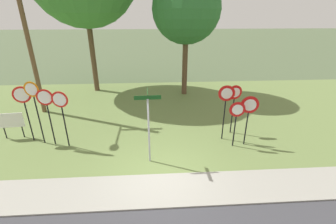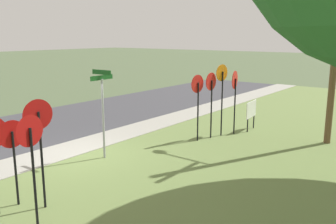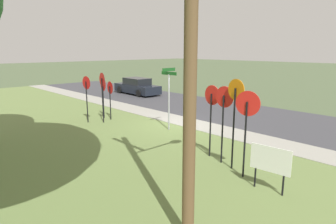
{
  "view_description": "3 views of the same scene",
  "coord_description": "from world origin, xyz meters",
  "px_view_note": "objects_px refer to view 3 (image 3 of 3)",
  "views": [
    {
      "loc": [
        -0.15,
        -6.85,
        5.48
      ],
      "look_at": [
        0.48,
        2.86,
        1.27
      ],
      "focal_mm": 24.75,
      "sensor_mm": 36.0,
      "label": 1
    },
    {
      "loc": [
        7.6,
        9.62,
        4.03
      ],
      "look_at": [
        -0.61,
        3.34,
        1.87
      ],
      "focal_mm": 39.24,
      "sensor_mm": 36.0,
      "label": 2
    },
    {
      "loc": [
        -10.16,
        10.09,
        3.78
      ],
      "look_at": [
        -1.62,
        2.09,
        1.27
      ],
      "focal_mm": 31.2,
      "sensor_mm": 36.0,
      "label": 3
    }
  ],
  "objects_px": {
    "yield_sign_far_right": "(102,86)",
    "stop_sign_far_left": "(235,105)",
    "stop_sign_near_left": "(224,108)",
    "notice_board": "(270,162)",
    "stop_sign_far_center": "(247,115)",
    "yield_sign_near_left": "(87,88)",
    "parked_sedan_distant": "(137,87)",
    "street_name_post": "(169,93)",
    "stop_sign_near_right": "(212,105)",
    "yield_sign_far_left": "(110,92)",
    "yield_sign_near_right": "(103,88)"
  },
  "relations": [
    {
      "from": "stop_sign_far_center",
      "to": "parked_sedan_distant",
      "type": "bearing_deg",
      "value": -37.81
    },
    {
      "from": "street_name_post",
      "to": "parked_sedan_distant",
      "type": "bearing_deg",
      "value": -31.61
    },
    {
      "from": "yield_sign_near_right",
      "to": "notice_board",
      "type": "relative_size",
      "value": 1.83
    },
    {
      "from": "stop_sign_far_left",
      "to": "yield_sign_far_right",
      "type": "distance_m",
      "value": 8.12
    },
    {
      "from": "yield_sign_near_left",
      "to": "notice_board",
      "type": "distance_m",
      "value": 10.31
    },
    {
      "from": "yield_sign_near_right",
      "to": "yield_sign_far_left",
      "type": "distance_m",
      "value": 0.58
    },
    {
      "from": "stop_sign_near_right",
      "to": "parked_sedan_distant",
      "type": "distance_m",
      "value": 15.69
    },
    {
      "from": "yield_sign_far_right",
      "to": "parked_sedan_distant",
      "type": "bearing_deg",
      "value": -38.88
    },
    {
      "from": "yield_sign_near_right",
      "to": "stop_sign_far_center",
      "type": "bearing_deg",
      "value": -177.05
    },
    {
      "from": "stop_sign_near_left",
      "to": "yield_sign_far_right",
      "type": "bearing_deg",
      "value": 1.4
    },
    {
      "from": "street_name_post",
      "to": "yield_sign_far_right",
      "type": "bearing_deg",
      "value": 22.77
    },
    {
      "from": "yield_sign_near_left",
      "to": "yield_sign_far_left",
      "type": "height_order",
      "value": "yield_sign_near_left"
    },
    {
      "from": "stop_sign_far_left",
      "to": "stop_sign_far_center",
      "type": "xyz_separation_m",
      "value": [
        -0.59,
        0.27,
        -0.17
      ]
    },
    {
      "from": "yield_sign_near_right",
      "to": "stop_sign_far_left",
      "type": "bearing_deg",
      "value": -175.75
    },
    {
      "from": "stop_sign_far_center",
      "to": "street_name_post",
      "type": "bearing_deg",
      "value": -31.18
    },
    {
      "from": "yield_sign_far_left",
      "to": "notice_board",
      "type": "bearing_deg",
      "value": 178.39
    },
    {
      "from": "yield_sign_far_right",
      "to": "yield_sign_near_left",
      "type": "bearing_deg",
      "value": 52.64
    },
    {
      "from": "yield_sign_near_right",
      "to": "parked_sedan_distant",
      "type": "xyz_separation_m",
      "value": [
        6.09,
        -6.89,
        -1.09
      ]
    },
    {
      "from": "yield_sign_near_right",
      "to": "yield_sign_far_right",
      "type": "height_order",
      "value": "yield_sign_far_right"
    },
    {
      "from": "stop_sign_near_right",
      "to": "yield_sign_far_left",
      "type": "distance_m",
      "value": 7.25
    },
    {
      "from": "stop_sign_near_right",
      "to": "yield_sign_far_left",
      "type": "height_order",
      "value": "stop_sign_near_right"
    },
    {
      "from": "stop_sign_near_right",
      "to": "parked_sedan_distant",
      "type": "height_order",
      "value": "stop_sign_near_right"
    },
    {
      "from": "stop_sign_far_left",
      "to": "stop_sign_near_left",
      "type": "bearing_deg",
      "value": -6.8
    },
    {
      "from": "yield_sign_near_right",
      "to": "yield_sign_far_right",
      "type": "bearing_deg",
      "value": 156.07
    },
    {
      "from": "yield_sign_near_left",
      "to": "stop_sign_far_left",
      "type": "bearing_deg",
      "value": 176.2
    },
    {
      "from": "notice_board",
      "to": "stop_sign_far_center",
      "type": "bearing_deg",
      "value": -23.62
    },
    {
      "from": "notice_board",
      "to": "yield_sign_near_right",
      "type": "bearing_deg",
      "value": -12.36
    },
    {
      "from": "stop_sign_near_left",
      "to": "stop_sign_far_center",
      "type": "relative_size",
      "value": 1.0
    },
    {
      "from": "yield_sign_near_left",
      "to": "parked_sedan_distant",
      "type": "distance_m",
      "value": 10.3
    },
    {
      "from": "stop_sign_near_right",
      "to": "yield_sign_far_left",
      "type": "relative_size",
      "value": 1.22
    },
    {
      "from": "stop_sign_far_left",
      "to": "parked_sedan_distant",
      "type": "bearing_deg",
      "value": -16.34
    },
    {
      "from": "yield_sign_far_right",
      "to": "stop_sign_far_center",
      "type": "bearing_deg",
      "value": -174.8
    },
    {
      "from": "yield_sign_far_left",
      "to": "street_name_post",
      "type": "bearing_deg",
      "value": -160.04
    },
    {
      "from": "yield_sign_far_left",
      "to": "yield_sign_far_right",
      "type": "bearing_deg",
      "value": 121.93
    },
    {
      "from": "stop_sign_far_center",
      "to": "notice_board",
      "type": "distance_m",
      "value": 1.47
    },
    {
      "from": "yield_sign_far_right",
      "to": "stop_sign_far_left",
      "type": "bearing_deg",
      "value": -173.13
    },
    {
      "from": "yield_sign_near_right",
      "to": "notice_board",
      "type": "height_order",
      "value": "yield_sign_near_right"
    },
    {
      "from": "stop_sign_far_center",
      "to": "yield_sign_far_left",
      "type": "relative_size",
      "value": 1.25
    },
    {
      "from": "yield_sign_near_right",
      "to": "yield_sign_far_left",
      "type": "bearing_deg",
      "value": -161.44
    },
    {
      "from": "stop_sign_near_right",
      "to": "yield_sign_near_left",
      "type": "relative_size",
      "value": 1.05
    },
    {
      "from": "street_name_post",
      "to": "stop_sign_far_left",
      "type": "bearing_deg",
      "value": 158.75
    },
    {
      "from": "yield_sign_near_right",
      "to": "parked_sedan_distant",
      "type": "relative_size",
      "value": 0.49
    },
    {
      "from": "yield_sign_far_left",
      "to": "parked_sedan_distant",
      "type": "height_order",
      "value": "yield_sign_far_left"
    },
    {
      "from": "stop_sign_near_right",
      "to": "yield_sign_near_right",
      "type": "bearing_deg",
      "value": 4.06
    },
    {
      "from": "yield_sign_far_right",
      "to": "parked_sedan_distant",
      "type": "xyz_separation_m",
      "value": [
        6.94,
        -7.43,
        -1.33
      ]
    },
    {
      "from": "yield_sign_far_left",
      "to": "parked_sedan_distant",
      "type": "bearing_deg",
      "value": -39.31
    },
    {
      "from": "street_name_post",
      "to": "yield_sign_near_left",
      "type": "bearing_deg",
      "value": 26.41
    },
    {
      "from": "notice_board",
      "to": "yield_sign_far_left",
      "type": "bearing_deg",
      "value": -13.27
    },
    {
      "from": "yield_sign_near_left",
      "to": "yield_sign_far_left",
      "type": "relative_size",
      "value": 1.16
    },
    {
      "from": "stop_sign_near_left",
      "to": "stop_sign_far_left",
      "type": "distance_m",
      "value": 0.59
    }
  ]
}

